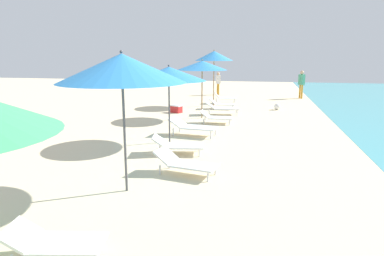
{
  "coord_description": "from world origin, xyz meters",
  "views": [
    {
      "loc": [
        3.38,
        5.29,
        2.68
      ],
      "look_at": [
        1.81,
        12.89,
        1.02
      ],
      "focal_mm": 32.23,
      "sensor_mm": 36.0,
      "label": 1
    }
  ],
  "objects_px": {
    "lounger_fifth_inland": "(177,144)",
    "lounger_sixth_shoreside": "(222,108)",
    "umbrella_fourth": "(122,68)",
    "umbrella_sixth": "(202,65)",
    "lounger_sixth_inland": "(216,117)",
    "umbrella_farthest": "(214,56)",
    "cooler_box": "(176,109)",
    "umbrella_fifth": "(169,74)",
    "beach_ball": "(277,107)",
    "person_walking_near": "(218,81)",
    "lounger_fifth_shoreside": "(193,126)",
    "lounger_fourth_shoreside": "(185,163)",
    "lounger_farthest_shoreside": "(225,97)",
    "person_walking_mid": "(302,82)",
    "lounger_farthest_inland": "(221,103)",
    "lounger_third_shoreside": "(55,241)"
  },
  "relations": [
    {
      "from": "lounger_fifth_inland",
      "to": "lounger_sixth_shoreside",
      "type": "xyz_separation_m",
      "value": [
        0.44,
        6.53,
        0.06
      ]
    },
    {
      "from": "person_walking_near",
      "to": "umbrella_fourth",
      "type": "bearing_deg",
      "value": -117.26
    },
    {
      "from": "umbrella_farthest",
      "to": "lounger_sixth_shoreside",
      "type": "bearing_deg",
      "value": -74.21
    },
    {
      "from": "beach_ball",
      "to": "lounger_fourth_shoreside",
      "type": "bearing_deg",
      "value": -103.23
    },
    {
      "from": "person_walking_mid",
      "to": "beach_ball",
      "type": "relative_size",
      "value": 5.49
    },
    {
      "from": "lounger_fifth_shoreside",
      "to": "person_walking_mid",
      "type": "relative_size",
      "value": 0.97
    },
    {
      "from": "lounger_farthest_shoreside",
      "to": "cooler_box",
      "type": "height_order",
      "value": "lounger_farthest_shoreside"
    },
    {
      "from": "lounger_sixth_shoreside",
      "to": "lounger_sixth_inland",
      "type": "relative_size",
      "value": 1.25
    },
    {
      "from": "cooler_box",
      "to": "lounger_farthest_inland",
      "type": "bearing_deg",
      "value": 38.09
    },
    {
      "from": "umbrella_fourth",
      "to": "umbrella_farthest",
      "type": "distance_m",
      "value": 12.02
    },
    {
      "from": "lounger_fifth_inland",
      "to": "umbrella_sixth",
      "type": "bearing_deg",
      "value": 83.18
    },
    {
      "from": "umbrella_fifth",
      "to": "lounger_fifth_inland",
      "type": "bearing_deg",
      "value": -65.58
    },
    {
      "from": "person_walking_near",
      "to": "lounger_sixth_shoreside",
      "type": "bearing_deg",
      "value": -109.97
    },
    {
      "from": "umbrella_sixth",
      "to": "umbrella_fourth",
      "type": "bearing_deg",
      "value": -90.36
    },
    {
      "from": "lounger_fourth_shoreside",
      "to": "cooler_box",
      "type": "distance_m",
      "value": 8.61
    },
    {
      "from": "umbrella_fifth",
      "to": "beach_ball",
      "type": "distance_m",
      "value": 8.34
    },
    {
      "from": "lounger_fourth_shoreside",
      "to": "lounger_sixth_shoreside",
      "type": "bearing_deg",
      "value": 102.79
    },
    {
      "from": "lounger_fifth_inland",
      "to": "cooler_box",
      "type": "xyz_separation_m",
      "value": [
        -1.72,
        6.68,
        -0.08
      ]
    },
    {
      "from": "lounger_fifth_shoreside",
      "to": "person_walking_mid",
      "type": "height_order",
      "value": "person_walking_mid"
    },
    {
      "from": "lounger_third_shoreside",
      "to": "lounger_fourth_shoreside",
      "type": "distance_m",
      "value": 3.72
    },
    {
      "from": "umbrella_farthest",
      "to": "cooler_box",
      "type": "height_order",
      "value": "umbrella_farthest"
    },
    {
      "from": "lounger_sixth_inland",
      "to": "umbrella_farthest",
      "type": "distance_m",
      "value": 5.38
    },
    {
      "from": "lounger_sixth_shoreside",
      "to": "lounger_sixth_inland",
      "type": "bearing_deg",
      "value": -98.57
    },
    {
      "from": "beach_ball",
      "to": "umbrella_fourth",
      "type": "bearing_deg",
      "value": -106.39
    },
    {
      "from": "lounger_fourth_shoreside",
      "to": "umbrella_fifth",
      "type": "height_order",
      "value": "umbrella_fifth"
    },
    {
      "from": "umbrella_fifth",
      "to": "umbrella_sixth",
      "type": "bearing_deg",
      "value": 86.64
    },
    {
      "from": "lounger_farthest_inland",
      "to": "beach_ball",
      "type": "distance_m",
      "value": 2.77
    },
    {
      "from": "umbrella_farthest",
      "to": "person_walking_mid",
      "type": "distance_m",
      "value": 6.64
    },
    {
      "from": "lounger_sixth_shoreside",
      "to": "umbrella_farthest",
      "type": "distance_m",
      "value": 3.62
    },
    {
      "from": "cooler_box",
      "to": "beach_ball",
      "type": "xyz_separation_m",
      "value": [
        4.7,
        1.83,
        -0.02
      ]
    },
    {
      "from": "person_walking_mid",
      "to": "person_walking_near",
      "type": "bearing_deg",
      "value": 130.35
    },
    {
      "from": "umbrella_fifth",
      "to": "cooler_box",
      "type": "xyz_separation_m",
      "value": [
        -1.17,
        5.48,
        -1.93
      ]
    },
    {
      "from": "lounger_fourth_shoreside",
      "to": "lounger_sixth_inland",
      "type": "relative_size",
      "value": 1.18
    },
    {
      "from": "umbrella_fifth",
      "to": "lounger_farthest_inland",
      "type": "distance_m",
      "value": 7.28
    },
    {
      "from": "umbrella_fifth",
      "to": "lounger_sixth_inland",
      "type": "distance_m",
      "value": 3.87
    },
    {
      "from": "umbrella_fifth",
      "to": "lounger_sixth_inland",
      "type": "height_order",
      "value": "umbrella_fifth"
    },
    {
      "from": "umbrella_fifth",
      "to": "lounger_farthest_shoreside",
      "type": "relative_size",
      "value": 1.82
    },
    {
      "from": "lounger_farthest_shoreside",
      "to": "person_walking_mid",
      "type": "height_order",
      "value": "person_walking_mid"
    },
    {
      "from": "person_walking_near",
      "to": "person_walking_mid",
      "type": "height_order",
      "value": "person_walking_mid"
    },
    {
      "from": "lounger_sixth_inland",
      "to": "lounger_farthest_shoreside",
      "type": "distance_m",
      "value": 5.82
    },
    {
      "from": "person_walking_mid",
      "to": "beach_ball",
      "type": "xyz_separation_m",
      "value": [
        -1.58,
        -4.95,
        -0.89
      ]
    },
    {
      "from": "umbrella_farthest",
      "to": "person_walking_near",
      "type": "xyz_separation_m",
      "value": [
        -0.43,
        5.16,
        -1.7
      ]
    },
    {
      "from": "lounger_fourth_shoreside",
      "to": "lounger_fifth_inland",
      "type": "height_order",
      "value": "lounger_fourth_shoreside"
    },
    {
      "from": "umbrella_fifth",
      "to": "lounger_fourth_shoreside",
      "type": "bearing_deg",
      "value": -67.85
    },
    {
      "from": "lounger_farthest_inland",
      "to": "person_walking_mid",
      "type": "bearing_deg",
      "value": 48.68
    },
    {
      "from": "umbrella_fourth",
      "to": "umbrella_sixth",
      "type": "relative_size",
      "value": 1.11
    },
    {
      "from": "umbrella_fifth",
      "to": "umbrella_farthest",
      "type": "relative_size",
      "value": 0.82
    },
    {
      "from": "lounger_third_shoreside",
      "to": "umbrella_sixth",
      "type": "distance_m",
      "value": 10.91
    },
    {
      "from": "umbrella_sixth",
      "to": "person_walking_near",
      "type": "height_order",
      "value": "umbrella_sixth"
    },
    {
      "from": "lounger_fifth_shoreside",
      "to": "lounger_fifth_inland",
      "type": "height_order",
      "value": "lounger_fifth_shoreside"
    }
  ]
}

